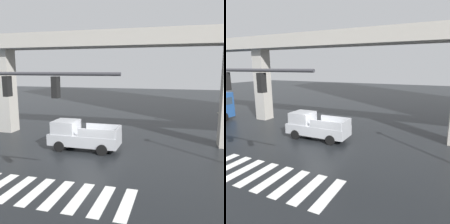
% 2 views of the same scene
% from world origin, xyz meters
% --- Properties ---
extents(ground_plane, '(120.00, 120.00, 0.00)m').
position_xyz_m(ground_plane, '(0.00, 0.00, 0.00)').
color(ground_plane, black).
extents(crosswalk_stripes, '(8.25, 2.80, 0.01)m').
position_xyz_m(crosswalk_stripes, '(0.00, -5.53, 0.01)').
color(crosswalk_stripes, silver).
rests_on(crosswalk_stripes, ground).
extents(elevated_overpass, '(55.78, 2.47, 8.73)m').
position_xyz_m(elevated_overpass, '(0.00, 4.42, 7.55)').
color(elevated_overpass, '#ADA89E').
rests_on(elevated_overpass, ground).
extents(pickup_truck, '(5.11, 2.10, 2.08)m').
position_xyz_m(pickup_truck, '(-0.91, 1.06, 0.99)').
color(pickup_truck, '#A8AAAF').
rests_on(pickup_truck, ground).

